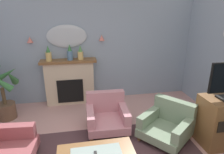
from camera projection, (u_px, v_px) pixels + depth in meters
wall_back at (92, 50)px, 5.11m from camera, size 6.28×0.10×2.70m
fireplace at (70, 82)px, 5.06m from camera, size 1.36×0.36×1.16m
mantel_vase_left at (48, 54)px, 4.71m from camera, size 0.14×0.14×0.37m
mantel_vase_right at (70, 53)px, 4.79m from camera, size 0.14×0.14×0.39m
mantel_vase_centre at (80, 53)px, 4.84m from camera, size 0.14×0.14×0.36m
wall_mirror at (67, 36)px, 4.81m from camera, size 0.96×0.06×0.56m
wall_sconce_left at (30, 40)px, 4.63m from camera, size 0.14×0.14×0.14m
wall_sconce_right at (102, 38)px, 4.93m from camera, size 0.14×0.14×0.14m
armchair_in_corner at (107, 114)px, 4.05m from camera, size 0.84×0.85×0.71m
armchair_by_coffee_table at (168, 124)px, 3.73m from camera, size 1.14×1.14×0.71m
tv_cabinet at (223, 121)px, 3.55m from camera, size 0.80×0.57×0.90m
potted_plant_tall_palm at (3, 94)px, 4.32m from camera, size 0.74×0.76×1.23m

